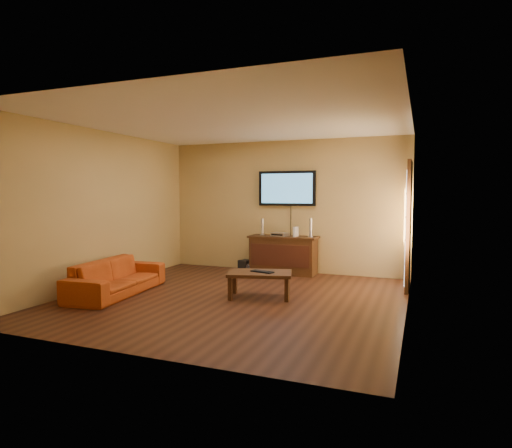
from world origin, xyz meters
The scene contains 14 objects.
ground_plane centered at (0.00, 0.00, 0.00)m, with size 5.00×5.00×0.00m, color #32180E.
room_walls centered at (0.00, 0.62, 1.69)m, with size 5.00×5.00×5.00m.
french_door centered at (2.46, 1.70, 1.05)m, with size 0.07×1.02×2.22m.
media_console centered at (0.07, 2.23, 0.38)m, with size 1.39×0.53×0.76m.
television centered at (0.07, 2.45, 1.72)m, with size 1.20×0.08×0.71m.
coffee_table centered at (0.34, 0.18, 0.35)m, with size 1.10×0.83×0.40m.
sofa centered at (-1.89, -0.42, 0.37)m, with size 1.88×0.55×0.73m, color #B04213.
speaker_left centered at (-0.39, 2.25, 0.92)m, with size 0.09×0.09×0.34m.
speaker_right centered at (0.63, 2.24, 0.93)m, with size 0.10×0.10×0.37m.
av_receiver centered at (0.01, 2.19, 0.80)m, with size 0.32×0.23×0.07m, color silver.
game_console centered at (0.34, 2.21, 0.86)m, with size 0.04×0.14×0.20m, color white.
subwoofer centered at (-0.76, 2.22, 0.11)m, with size 0.23×0.23×0.23m, color black.
bottle centered at (-0.58, 1.93, 0.09)m, with size 0.07×0.07×0.20m.
keyboard centered at (0.38, 0.18, 0.41)m, with size 0.39×0.23×0.02m.
Camera 1 is at (2.67, -5.95, 1.62)m, focal length 30.00 mm.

